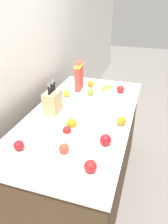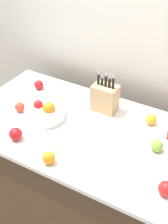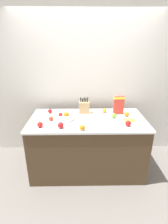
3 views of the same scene
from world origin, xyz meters
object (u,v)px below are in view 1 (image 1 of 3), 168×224
at_px(knife_block, 53,102).
at_px(apple_near_bananas, 91,92).
at_px(apple_leftmost, 19,145).
at_px(apple_rear, 64,149).
at_px(fruit_bowl, 71,131).
at_px(apple_by_knife_block, 106,140).
at_px(banana_bunch, 106,87).
at_px(apple_middle, 90,166).
at_px(cereal_box, 79,75).
at_px(orange_by_cereal, 121,121).
at_px(orange_front_center, 66,93).
at_px(apple_rightmost, 120,89).
at_px(orange_mid_left, 91,84).

xyz_separation_m(knife_block, apple_near_bananas, (0.45, -0.22, -0.06)).
relative_size(apple_leftmost, apple_rear, 1.05).
height_order(fruit_bowl, apple_by_knife_block, fruit_bowl).
bearing_deg(knife_block, apple_near_bananas, -25.67).
xyz_separation_m(banana_bunch, apple_middle, (-1.27, -0.19, 0.02)).
bearing_deg(apple_rear, cereal_box, 13.47).
xyz_separation_m(knife_block, fruit_bowl, (-0.30, -0.28, -0.06)).
relative_size(apple_middle, orange_by_cereal, 1.06).
xyz_separation_m(apple_leftmost, orange_by_cereal, (0.53, -0.61, 0.00)).
relative_size(fruit_bowl, apple_middle, 3.34).
xyz_separation_m(cereal_box, apple_near_bananas, (-0.10, -0.16, -0.13)).
relative_size(apple_leftmost, apple_middle, 0.90).
relative_size(fruit_bowl, apple_leftmost, 3.70).
relative_size(cereal_box, orange_by_cereal, 3.97).
distance_m(banana_bunch, orange_by_cereal, 0.75).
bearing_deg(apple_leftmost, orange_front_center, 0.84).
relative_size(apple_rightmost, orange_mid_left, 1.09).
relative_size(apple_by_knife_block, orange_by_cereal, 1.09).
bearing_deg(apple_rightmost, apple_middle, -179.01).
bearing_deg(apple_rightmost, apple_rear, 169.90).
bearing_deg(apple_rightmost, fruit_bowl, 166.21).
bearing_deg(orange_front_center, knife_block, -178.67).
relative_size(fruit_bowl, orange_mid_left, 3.59).
distance_m(cereal_box, apple_rightmost, 0.47).
bearing_deg(knife_block, apple_by_knife_block, -120.67).
bearing_deg(apple_middle, orange_front_center, 29.36).
distance_m(apple_near_bananas, apple_rear, 0.96).
relative_size(fruit_bowl, apple_rear, 3.87).
distance_m(apple_middle, orange_by_cereal, 0.58).
height_order(apple_by_knife_block, apple_near_bananas, apple_by_knife_block).
bearing_deg(apple_rear, orange_by_cereal, -33.64).
bearing_deg(apple_rear, knife_block, 31.80).
relative_size(knife_block, apple_by_knife_block, 3.69).
bearing_deg(apple_rightmost, apple_near_bananas, 117.30).
distance_m(apple_by_knife_block, apple_near_bananas, 0.85).
bearing_deg(orange_mid_left, apple_near_bananas, -164.00).
bearing_deg(apple_rear, apple_leftmost, 101.76).
distance_m(orange_front_center, orange_by_cereal, 0.73).
distance_m(apple_by_knife_block, apple_rear, 0.30).
bearing_deg(fruit_bowl, apple_by_knife_block, -95.45).
relative_size(apple_by_knife_block, apple_rear, 1.19).
xyz_separation_m(knife_block, apple_leftmost, (-0.56, -0.01, -0.06)).
bearing_deg(apple_near_bananas, apple_rightmost, -62.70).
xyz_separation_m(apple_rightmost, orange_by_cereal, (-0.64, -0.11, -0.00)).
bearing_deg(apple_by_knife_block, fruit_bowl, 84.55).
xyz_separation_m(apple_near_bananas, apple_rightmost, (0.15, -0.29, 0.00)).
bearing_deg(orange_mid_left, apple_middle, -163.90).
xyz_separation_m(apple_leftmost, apple_middle, (-0.05, -0.52, 0.00)).
height_order(apple_rightmost, apple_rear, apple_rightmost).
bearing_deg(fruit_bowl, orange_by_cereal, -51.37).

